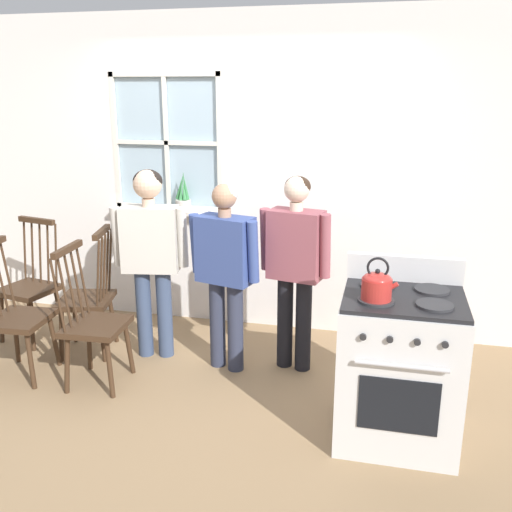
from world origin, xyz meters
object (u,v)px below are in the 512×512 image
at_px(person_teen_center, 225,262).
at_px(person_adult_right, 295,258).
at_px(kettle, 377,285).
at_px(potted_plant, 183,199).
at_px(chair_by_window, 93,325).
at_px(chair_near_stove, 89,299).
at_px(chair_near_wall, 30,288).
at_px(person_elderly_left, 151,245).
at_px(stove, 399,366).
at_px(chair_center_cluster, 16,318).

distance_m(person_teen_center, person_adult_right, 0.52).
bearing_deg(person_teen_center, kettle, -19.51).
xyz_separation_m(person_adult_right, potted_plant, (-1.12, 0.70, 0.26)).
relative_size(chair_by_window, chair_near_stove, 1.00).
distance_m(chair_near_wall, person_elderly_left, 1.24).
relative_size(chair_near_wall, person_teen_center, 0.72).
bearing_deg(chair_near_stove, chair_near_wall, -114.51).
bearing_deg(person_adult_right, chair_near_wall, -168.61).
bearing_deg(person_teen_center, person_adult_right, 28.67).
distance_m(chair_by_window, chair_near_stove, 0.55).
bearing_deg(chair_near_wall, person_teen_center, 7.86).
xyz_separation_m(chair_by_window, stove, (2.12, -0.18, 0.02)).
distance_m(chair_by_window, kettle, 2.07).
distance_m(stove, potted_plant, 2.47).
height_order(person_adult_right, potted_plant, person_adult_right).
height_order(chair_by_window, person_elderly_left, person_elderly_left).
bearing_deg(potted_plant, chair_near_wall, -149.53).
bearing_deg(chair_near_stove, chair_by_window, 19.85).
bearing_deg(chair_near_wall, chair_by_window, -20.63).
height_order(stove, kettle, kettle).
xyz_separation_m(chair_near_wall, person_teen_center, (1.77, -0.14, 0.40)).
height_order(chair_near_wall, person_adult_right, person_adult_right).
relative_size(chair_near_stove, person_adult_right, 0.70).
bearing_deg(kettle, chair_center_cluster, 173.47).
relative_size(chair_center_cluster, person_adult_right, 0.70).
xyz_separation_m(chair_by_window, kettle, (1.97, -0.32, 0.57)).
xyz_separation_m(person_elderly_left, kettle, (1.73, -0.84, 0.10)).
relative_size(chair_near_wall, person_elderly_left, 0.69).
height_order(chair_near_stove, kettle, kettle).
bearing_deg(chair_near_stove, potted_plant, 134.00).
relative_size(person_elderly_left, potted_plant, 4.18).
xyz_separation_m(chair_center_cluster, kettle, (2.58, -0.29, 0.57)).
xyz_separation_m(person_teen_center, person_adult_right, (0.50, 0.12, 0.03)).
height_order(chair_near_stove, potted_plant, potted_plant).
bearing_deg(chair_near_stove, stove, 62.47).
bearing_deg(potted_plant, person_elderly_left, -89.86).
distance_m(chair_by_window, person_elderly_left, 0.74).
distance_m(person_teen_center, potted_plant, 1.07).
distance_m(stove, kettle, 0.59).
relative_size(chair_center_cluster, stove, 0.95).
xyz_separation_m(person_teen_center, kettle, (1.11, -0.77, 0.17)).
bearing_deg(kettle, stove, 39.72).
bearing_deg(person_adult_right, person_elderly_left, -165.69).
height_order(chair_near_wall, person_teen_center, person_teen_center).
relative_size(chair_by_window, person_elderly_left, 0.69).
height_order(chair_center_cluster, chair_near_stove, same).
distance_m(chair_near_wall, chair_near_stove, 0.63).
bearing_deg(chair_by_window, chair_center_cluster, 89.06).
height_order(person_elderly_left, potted_plant, person_elderly_left).
bearing_deg(chair_center_cluster, person_elderly_left, -61.09).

